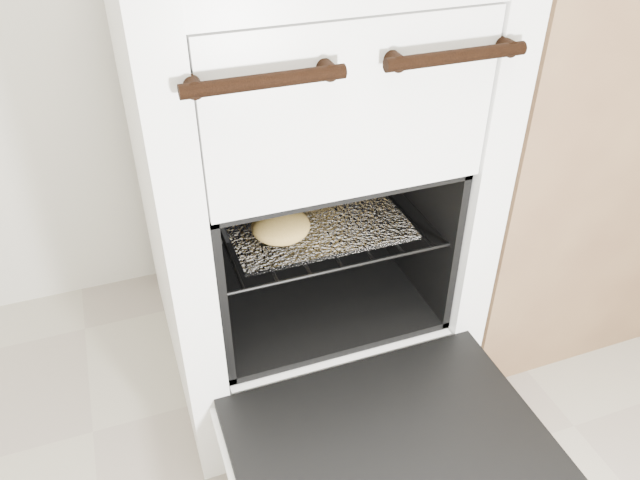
# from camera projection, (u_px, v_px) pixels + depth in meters

# --- Properties ---
(stove) EXTENTS (0.62, 0.69, 0.95)m
(stove) POSITION_uv_depth(u_px,v_px,m) (296.00, 182.00, 1.33)
(stove) COLOR white
(stove) RESTS_ON ground
(oven_door) EXTENTS (0.56, 0.43, 0.04)m
(oven_door) POSITION_uv_depth(u_px,v_px,m) (393.00, 454.00, 1.07)
(oven_door) COLOR black
(oven_door) RESTS_ON stove
(oven_rack) EXTENTS (0.45, 0.43, 0.01)m
(oven_rack) POSITION_uv_depth(u_px,v_px,m) (306.00, 211.00, 1.29)
(oven_rack) COLOR black
(oven_rack) RESTS_ON stove
(foil_sheet) EXTENTS (0.35, 0.31, 0.01)m
(foil_sheet) POSITION_uv_depth(u_px,v_px,m) (310.00, 213.00, 1.27)
(foil_sheet) COLOR white
(foil_sheet) RESTS_ON oven_rack
(baked_rolls) EXTENTS (0.32, 0.30, 0.05)m
(baked_rolls) POSITION_uv_depth(u_px,v_px,m) (287.00, 196.00, 1.28)
(baked_rolls) COLOR tan
(baked_rolls) RESTS_ON foil_sheet
(counter) EXTENTS (0.94, 0.63, 0.93)m
(counter) POSITION_uv_depth(u_px,v_px,m) (597.00, 122.00, 1.57)
(counter) COLOR brown
(counter) RESTS_ON ground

